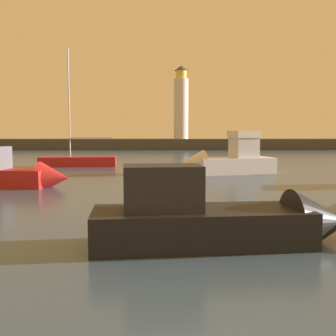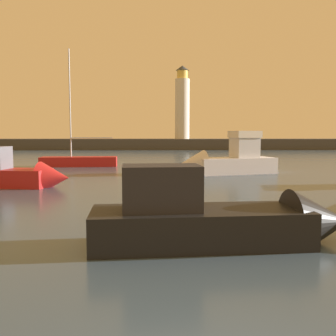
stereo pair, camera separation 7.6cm
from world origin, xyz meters
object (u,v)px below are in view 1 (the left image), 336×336
motorboat_0 (233,220)px  motorboat_1 (13,174)px  motorboat_2 (222,162)px  sailboat_moored (78,161)px  lighthouse (181,104)px

motorboat_0 → motorboat_1: 15.62m
motorboat_0 → motorboat_2: 18.45m
motorboat_1 → sailboat_moored: size_ratio=0.68×
motorboat_1 → motorboat_0: bearing=-47.4°
lighthouse → motorboat_2: 44.56m
motorboat_1 → motorboat_2: motorboat_2 is taller
motorboat_0 → motorboat_2: size_ratio=0.92×
motorboat_1 → motorboat_2: size_ratio=0.89×
motorboat_0 → motorboat_1: (-10.57, 11.51, 0.03)m
lighthouse → motorboat_0: lighthouse is taller
motorboat_2 → motorboat_0: bearing=-98.3°
lighthouse → sailboat_moored: lighthouse is taller
sailboat_moored → motorboat_0: bearing=-68.6°
lighthouse → motorboat_0: 62.68m
lighthouse → sailboat_moored: 39.84m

